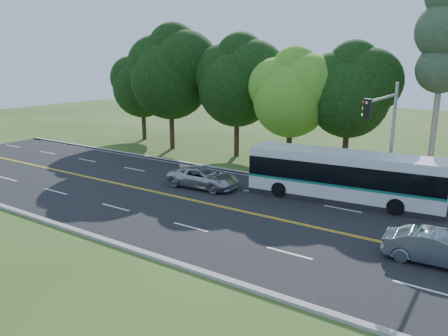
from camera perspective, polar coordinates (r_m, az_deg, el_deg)
The scene contains 12 objects.
ground at distance 24.86m, azimuth 1.53°, elevation -5.50°, with size 120.00×120.00×0.00m, color #2D4B19.
road at distance 24.85m, azimuth 1.53°, elevation -5.48°, with size 60.00×14.00×0.02m, color black.
curb_north at distance 30.84m, azimuth 8.65°, elevation -1.60°, with size 60.00×0.30×0.15m, color gray.
curb_south at distance 19.60m, azimuth -9.92°, elevation -11.06°, with size 60.00×0.30×0.15m, color gray.
grass_verge at distance 32.48m, azimuth 10.05°, elevation -0.90°, with size 60.00×4.00×0.10m, color #2D4B19.
lane_markings at distance 24.90m, azimuth 1.35°, elevation -5.42°, with size 57.60×13.82×0.00m.
tree_row at distance 36.52m, azimuth 5.00°, elevation 11.53°, with size 44.70×9.10×13.84m.
bougainvillea_hedge at distance 29.47m, azimuth 22.27°, elevation -1.96°, with size 9.50×2.25×1.50m.
traffic_signal at distance 26.18m, azimuth 20.34°, elevation 5.17°, with size 0.42×6.10×7.00m.
transit_bus at distance 26.95m, azimuth 15.30°, elevation -1.14°, with size 11.48×3.51×2.96m.
sedan at distance 20.40m, azimuth 25.94°, elevation -9.38°, with size 1.45×4.16×1.37m, color slate.
suv at distance 28.96m, azimuth -2.71°, elevation -1.22°, with size 2.23×4.84×1.35m, color #ADAFB1.
Camera 1 is at (12.46, -19.82, 8.35)m, focal length 35.00 mm.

